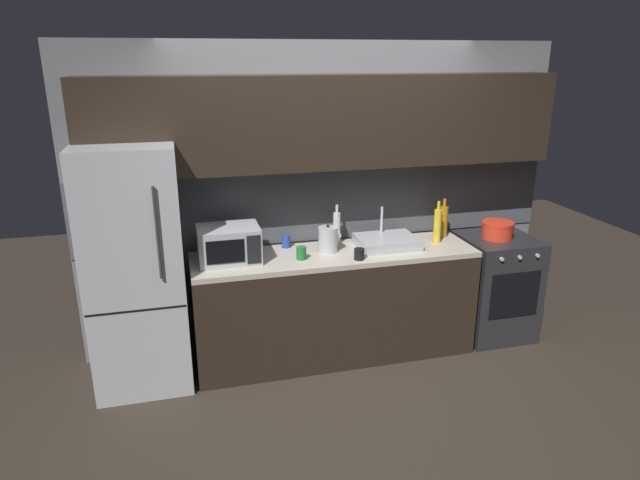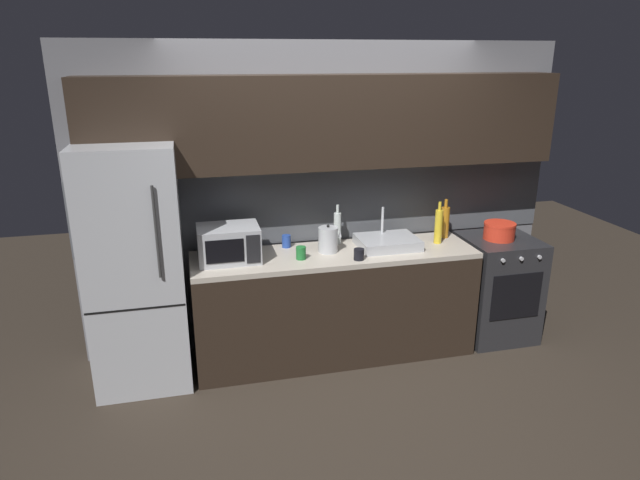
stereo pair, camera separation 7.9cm
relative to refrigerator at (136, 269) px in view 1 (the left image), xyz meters
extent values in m
plane|color=#2D261E|center=(1.51, -0.90, -0.91)|extent=(10.00, 10.00, 0.00)
cube|color=slate|center=(1.51, 0.40, 0.34)|extent=(4.00, 0.10, 2.50)
cube|color=#4C4F54|center=(1.51, 0.35, 0.29)|extent=(4.00, 0.01, 0.60)
cube|color=black|center=(1.51, 0.18, 0.99)|extent=(3.68, 0.34, 0.70)
cube|color=black|center=(1.51, 0.00, -0.48)|extent=(2.26, 0.60, 0.86)
cube|color=#B2A899|center=(1.51, 0.00, -0.03)|extent=(2.26, 0.60, 0.04)
cube|color=#ADAFB5|center=(0.00, 0.00, 0.00)|extent=(0.68, 0.66, 1.82)
cube|color=black|center=(0.00, -0.33, -0.18)|extent=(0.67, 0.00, 0.01)
cylinder|color=#333333|center=(0.19, -0.35, 0.36)|extent=(0.02, 0.02, 0.64)
cube|color=#232326|center=(2.98, 0.00, -0.46)|extent=(0.60, 0.60, 0.90)
cube|color=black|center=(2.98, -0.30, -0.41)|extent=(0.45, 0.01, 0.40)
cylinder|color=#B2B2B7|center=(2.81, -0.31, -0.08)|extent=(0.03, 0.02, 0.03)
cylinder|color=#B2B2B7|center=(2.98, -0.31, -0.08)|extent=(0.03, 0.02, 0.03)
cylinder|color=#B2B2B7|center=(3.14, -0.31, -0.08)|extent=(0.03, 0.02, 0.03)
cube|color=#A8AAAF|center=(0.68, 0.02, 0.13)|extent=(0.46, 0.34, 0.27)
cube|color=black|center=(0.64, -0.15, 0.13)|extent=(0.28, 0.01, 0.18)
cube|color=black|center=(0.85, -0.15, 0.13)|extent=(0.10, 0.01, 0.22)
cube|color=#ADAFB5|center=(1.96, 0.03, 0.03)|extent=(0.48, 0.38, 0.08)
cylinder|color=silver|center=(1.96, 0.16, 0.18)|extent=(0.02, 0.02, 0.22)
cylinder|color=#B7BABF|center=(1.46, 0.03, 0.09)|extent=(0.15, 0.15, 0.20)
sphere|color=black|center=(1.46, 0.03, 0.20)|extent=(0.02, 0.02, 0.02)
cone|color=#B7BABF|center=(1.56, 0.03, 0.13)|extent=(0.03, 0.03, 0.05)
cylinder|color=#B27019|center=(2.52, 0.16, 0.12)|extent=(0.07, 0.07, 0.26)
cylinder|color=#B27019|center=(2.52, 0.16, 0.29)|extent=(0.03, 0.03, 0.07)
cylinder|color=gold|center=(2.40, 0.03, 0.13)|extent=(0.06, 0.06, 0.28)
cylinder|color=gold|center=(2.40, 0.03, 0.31)|extent=(0.02, 0.02, 0.07)
cylinder|color=silver|center=(1.58, 0.21, 0.12)|extent=(0.06, 0.06, 0.26)
cylinder|color=silver|center=(1.58, 0.21, 0.29)|extent=(0.02, 0.02, 0.07)
cylinder|color=#1E6B2D|center=(1.22, -0.08, 0.04)|extent=(0.08, 0.08, 0.10)
cylinder|color=#234299|center=(1.16, 0.22, 0.04)|extent=(0.07, 0.07, 0.10)
cylinder|color=black|center=(1.64, -0.20, 0.03)|extent=(0.08, 0.08, 0.09)
cylinder|color=red|center=(2.95, 0.00, 0.05)|extent=(0.26, 0.26, 0.12)
cylinder|color=red|center=(2.95, 0.00, 0.12)|extent=(0.26, 0.26, 0.02)
camera|label=1|loc=(0.33, -4.00, 1.48)|focal=31.32mm
camera|label=2|loc=(0.41, -4.02, 1.48)|focal=31.32mm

